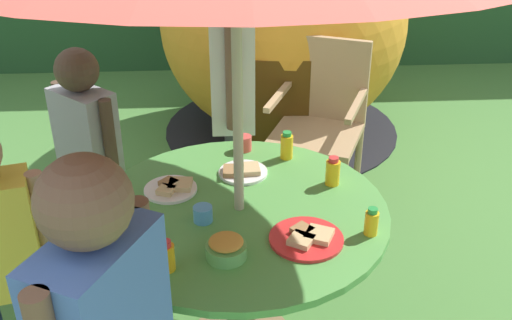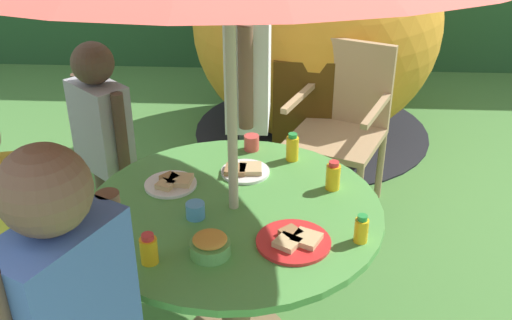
# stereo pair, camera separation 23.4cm
# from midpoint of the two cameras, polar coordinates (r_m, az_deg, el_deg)

# --- Properties ---
(garden_table) EXTENTS (1.11, 1.11, 0.69)m
(garden_table) POSITION_cam_midpoint_polar(r_m,az_deg,el_deg) (2.33, -4.45, -7.91)
(garden_table) COLOR brown
(garden_table) RESTS_ON ground_plane
(wooden_chair) EXTENTS (0.62, 0.62, 0.94)m
(wooden_chair) POSITION_cam_midpoint_polar(r_m,az_deg,el_deg) (3.38, 4.20, 4.24)
(wooden_chair) COLOR tan
(wooden_chair) RESTS_ON ground_plane
(dome_tent) EXTENTS (1.76, 1.76, 1.59)m
(dome_tent) POSITION_cam_midpoint_polar(r_m,az_deg,el_deg) (4.15, 0.94, 12.81)
(dome_tent) COLOR orange
(dome_tent) RESTS_ON ground_plane
(child_in_white_shirt) EXTENTS (0.24, 0.48, 1.43)m
(child_in_white_shirt) POSITION_cam_midpoint_polar(r_m,az_deg,el_deg) (2.94, -4.54, 8.56)
(child_in_white_shirt) COLOR #3F3F47
(child_in_white_shirt) RESTS_ON ground_plane
(child_in_grey_shirt) EXTENTS (0.33, 0.32, 1.13)m
(child_in_grey_shirt) POSITION_cam_midpoint_polar(r_m,az_deg,el_deg) (2.84, -18.11, 2.20)
(child_in_grey_shirt) COLOR brown
(child_in_grey_shirt) RESTS_ON ground_plane
(snack_bowl) EXTENTS (0.14, 0.14, 0.08)m
(snack_bowl) POSITION_cam_midpoint_polar(r_m,az_deg,el_deg) (1.98, -6.26, -8.42)
(snack_bowl) COLOR #66B259
(snack_bowl) RESTS_ON garden_table
(plate_back_edge) EXTENTS (0.20, 0.20, 0.03)m
(plate_back_edge) POSITION_cam_midpoint_polar(r_m,az_deg,el_deg) (2.45, -4.03, -1.16)
(plate_back_edge) COLOR white
(plate_back_edge) RESTS_ON garden_table
(plate_center_back) EXTENTS (0.21, 0.21, 0.03)m
(plate_center_back) POSITION_cam_midpoint_polar(r_m,az_deg,el_deg) (2.37, -10.81, -2.70)
(plate_center_back) COLOR white
(plate_center_back) RESTS_ON garden_table
(plate_center_front) EXTENTS (0.26, 0.26, 0.03)m
(plate_center_front) POSITION_cam_midpoint_polar(r_m,az_deg,el_deg) (2.06, 1.64, -7.50)
(plate_center_front) COLOR red
(plate_center_front) RESTS_ON garden_table
(juice_bottle_near_left) EXTENTS (0.05, 0.05, 0.10)m
(juice_bottle_near_left) POSITION_cam_midpoint_polar(r_m,az_deg,el_deg) (2.09, 7.79, -5.98)
(juice_bottle_near_left) COLOR yellow
(juice_bottle_near_left) RESTS_ON garden_table
(juice_bottle_near_right) EXTENTS (0.05, 0.05, 0.12)m
(juice_bottle_near_right) POSITION_cam_midpoint_polar(r_m,az_deg,el_deg) (2.54, 0.32, 1.28)
(juice_bottle_near_right) COLOR yellow
(juice_bottle_near_right) RESTS_ON garden_table
(juice_bottle_far_left) EXTENTS (0.06, 0.06, 0.12)m
(juice_bottle_far_left) POSITION_cam_midpoint_polar(r_m,az_deg,el_deg) (2.36, 4.51, -1.20)
(juice_bottle_far_left) COLOR yellow
(juice_bottle_far_left) RESTS_ON garden_table
(juice_bottle_far_right) EXTENTS (0.06, 0.06, 0.11)m
(juice_bottle_far_right) POSITION_cam_midpoint_polar(r_m,az_deg,el_deg) (1.95, -12.02, -9.07)
(juice_bottle_far_right) COLOR yellow
(juice_bottle_far_right) RESTS_ON garden_table
(cup_near) EXTENTS (0.07, 0.07, 0.06)m
(cup_near) POSITION_cam_midpoint_polar(r_m,az_deg,el_deg) (2.17, -8.17, -5.20)
(cup_near) COLOR #4C99D8
(cup_near) RESTS_ON garden_table
(cup_far) EXTENTS (0.07, 0.07, 0.07)m
(cup_far) POSITION_cam_midpoint_polar(r_m,az_deg,el_deg) (2.62, -3.69, 1.56)
(cup_far) COLOR #E04C47
(cup_far) RESTS_ON garden_table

